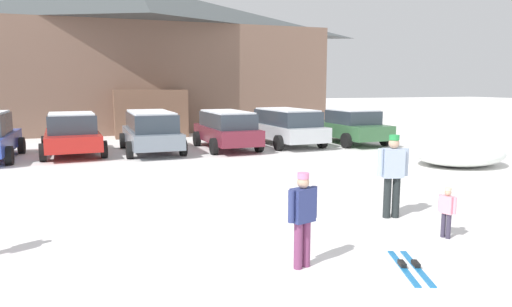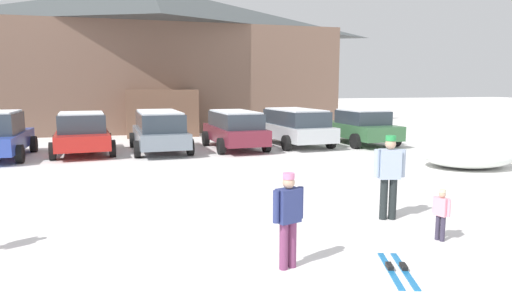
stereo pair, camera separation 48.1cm
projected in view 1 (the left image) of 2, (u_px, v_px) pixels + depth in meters
The scene contains 11 objects.
ski_lodge at pixel (139, 56), 28.48m from camera, with size 21.79×12.29×8.71m.
parked_red_sedan at pixel (72, 134), 17.25m from camera, with size 2.46×4.33×1.61m.
parked_grey_wagon at pixel (151, 130), 18.02m from camera, with size 2.24×4.83×1.62m.
parked_maroon_van at pixel (227, 128), 18.87m from camera, with size 2.16×4.42×1.58m.
parked_silver_wagon at pixel (286, 126), 20.03m from camera, with size 2.44×4.69×1.61m.
parked_green_coupe at pixel (351, 126), 20.64m from camera, with size 2.27×4.28×1.57m.
skier_adult_in_blue_parka at pixel (393, 171), 9.02m from camera, with size 0.60×0.34×1.67m.
skier_child_in_pink_snowsuit at pixel (447, 210), 7.87m from camera, with size 0.19×0.32×0.89m.
skier_teen_in_navy_coat at pixel (303, 215), 6.53m from camera, with size 0.51×0.29×1.41m.
pair_of_skis at pixel (410, 267), 6.62m from camera, with size 0.72×1.32×0.08m.
plowed_snow_pile at pixel (459, 154), 15.04m from camera, with size 3.08×2.47×0.78m, color white.
Camera 1 is at (-2.33, -3.15, 2.63)m, focal length 32.00 mm.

